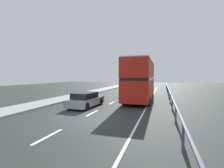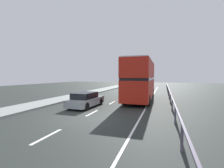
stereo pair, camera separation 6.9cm
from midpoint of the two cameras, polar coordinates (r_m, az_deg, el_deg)
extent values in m
cube|color=#262C29|center=(10.93, -9.97, -11.81)|extent=(73.36, 120.00, 0.10)
cube|color=gray|center=(14.77, -32.02, -7.88)|extent=(2.75, 80.00, 0.14)
cube|color=silver|center=(8.12, -21.96, -16.83)|extent=(0.16, 1.96, 0.01)
cube|color=silver|center=(12.03, -7.13, -10.18)|extent=(0.16, 1.96, 0.01)
cube|color=silver|center=(16.39, -0.11, -6.65)|extent=(0.16, 1.96, 0.01)
cube|color=silver|center=(20.93, 3.87, -4.58)|extent=(0.16, 1.96, 0.01)
cube|color=silver|center=(25.55, 6.41, -3.24)|extent=(0.16, 1.96, 0.01)
cube|color=silver|center=(30.22, 8.16, -2.31)|extent=(0.16, 1.96, 0.01)
cube|color=silver|center=(34.91, 9.44, -1.62)|extent=(0.16, 1.96, 0.01)
cube|color=silver|center=(39.62, 10.42, -1.10)|extent=(0.16, 1.96, 0.01)
cube|color=silver|center=(18.62, 13.22, -5.58)|extent=(0.12, 46.00, 0.01)
cube|color=#4E475B|center=(18.46, 19.65, -2.58)|extent=(0.08, 42.00, 0.08)
cylinder|color=#4E475B|center=(6.54, 23.59, -17.09)|extent=(0.10, 0.10, 1.01)
cylinder|color=#4E475B|center=(9.89, 21.44, -10.22)|extent=(0.10, 0.10, 1.01)
cylinder|color=#4E475B|center=(13.32, 20.43, -6.85)|extent=(0.10, 0.10, 1.01)
cylinder|color=#4E475B|center=(16.78, 19.84, -4.86)|extent=(0.10, 0.10, 1.01)
cylinder|color=#4E475B|center=(20.25, 19.45, -3.55)|extent=(0.10, 0.10, 1.01)
cylinder|color=#4E475B|center=(23.73, 19.18, -2.63)|extent=(0.10, 0.10, 1.01)
cylinder|color=#4E475B|center=(27.22, 18.98, -1.94)|extent=(0.10, 0.10, 1.01)
cylinder|color=#4E475B|center=(30.71, 18.82, -1.41)|extent=(0.10, 0.10, 1.01)
cylinder|color=#4E475B|center=(34.20, 18.70, -0.98)|extent=(0.10, 0.10, 1.01)
cylinder|color=#4E475B|center=(37.69, 18.59, -0.64)|extent=(0.10, 0.10, 1.01)
cube|color=#B32013|center=(18.43, 9.94, -1.49)|extent=(2.61, 10.09, 1.95)
cube|color=black|center=(18.38, 9.97, 1.91)|extent=(2.63, 9.68, 0.24)
cube|color=#B32013|center=(18.40, 9.99, 5.04)|extent=(2.61, 10.09, 1.77)
cube|color=silver|center=(18.46, 10.02, 7.94)|extent=(2.56, 9.88, 0.10)
cube|color=black|center=(23.40, 11.43, -0.35)|extent=(2.25, 0.07, 1.36)
cube|color=yellow|center=(23.39, 11.49, 5.64)|extent=(1.50, 0.06, 0.28)
cylinder|color=black|center=(22.24, 8.12, -2.87)|extent=(0.29, 1.00, 1.00)
cylinder|color=black|center=(22.01, 14.04, -2.99)|extent=(0.29, 1.00, 1.00)
cylinder|color=black|center=(15.36, 4.07, -5.42)|extent=(0.29, 1.00, 1.00)
cylinder|color=black|center=(15.02, 12.68, -5.67)|extent=(0.29, 1.00, 1.00)
cube|color=gray|center=(14.40, -9.32, -6.09)|extent=(1.94, 4.13, 0.60)
cube|color=black|center=(14.15, -9.74, -3.99)|extent=(1.64, 2.30, 0.50)
cube|color=red|center=(13.14, -16.61, -6.36)|extent=(0.16, 0.07, 0.12)
cube|color=red|center=(12.29, -10.83, -6.93)|extent=(0.16, 0.07, 0.12)
cylinder|color=black|center=(15.95, -9.42, -5.80)|extent=(0.23, 0.65, 0.64)
cylinder|color=black|center=(15.23, -4.22, -6.18)|extent=(0.23, 0.65, 0.64)
cylinder|color=black|center=(13.74, -14.97, -7.26)|extent=(0.23, 0.65, 0.64)
cylinder|color=black|center=(12.90, -9.18, -7.86)|extent=(0.23, 0.65, 0.64)
cube|color=#46534F|center=(32.63, 5.84, -1.04)|extent=(1.77, 4.48, 0.64)
cube|color=black|center=(32.38, 5.76, -0.01)|extent=(1.56, 2.47, 0.56)
cube|color=red|center=(30.65, 3.56, -0.98)|extent=(0.16, 0.06, 0.12)
cube|color=red|center=(30.31, 6.42, -1.04)|extent=(0.16, 0.06, 0.12)
cylinder|color=black|center=(34.31, 5.06, -1.14)|extent=(0.20, 0.64, 0.64)
cylinder|color=black|center=(34.00, 7.69, -1.19)|extent=(0.20, 0.64, 0.64)
cylinder|color=black|center=(31.33, 3.82, -1.52)|extent=(0.20, 0.64, 0.64)
cylinder|color=black|center=(30.98, 6.69, -1.58)|extent=(0.20, 0.64, 0.64)
camera|label=1|loc=(0.03, -90.12, -0.01)|focal=25.82mm
camera|label=2|loc=(0.03, 89.88, 0.01)|focal=25.82mm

